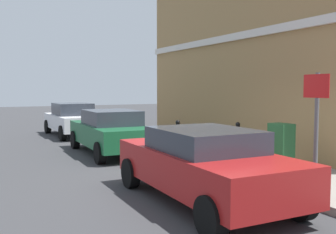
{
  "coord_description": "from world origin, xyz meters",
  "views": [
    {
      "loc": [
        -4.86,
        -7.76,
        2.16
      ],
      "look_at": [
        1.05,
        3.66,
        1.2
      ],
      "focal_mm": 41.45,
      "sensor_mm": 36.0,
      "label": 1
    }
  ],
  "objects_px": {
    "car_red": "(204,163)",
    "utility_cabinet": "(281,149)",
    "bollard_near_cabinet": "(238,139)",
    "car_white": "(72,119)",
    "car_green": "(111,131)",
    "street_sign": "(316,115)",
    "bollard_far_kerb": "(178,136)"
  },
  "relations": [
    {
      "from": "street_sign",
      "to": "car_red",
      "type": "bearing_deg",
      "value": 152.65
    },
    {
      "from": "car_red",
      "to": "utility_cabinet",
      "type": "distance_m",
      "value": 3.01
    },
    {
      "from": "car_red",
      "to": "car_green",
      "type": "distance_m",
      "value": 6.0
    },
    {
      "from": "car_red",
      "to": "utility_cabinet",
      "type": "relative_size",
      "value": 3.77
    },
    {
      "from": "car_green",
      "to": "street_sign",
      "type": "xyz_separation_m",
      "value": [
        1.64,
        -6.97,
        0.91
      ]
    },
    {
      "from": "car_red",
      "to": "bollard_near_cabinet",
      "type": "distance_m",
      "value": 4.07
    },
    {
      "from": "bollard_near_cabinet",
      "to": "bollard_far_kerb",
      "type": "height_order",
      "value": "same"
    },
    {
      "from": "car_green",
      "to": "car_white",
      "type": "height_order",
      "value": "car_white"
    },
    {
      "from": "car_white",
      "to": "bollard_far_kerb",
      "type": "distance_m",
      "value": 7.35
    },
    {
      "from": "car_red",
      "to": "car_white",
      "type": "distance_m",
      "value": 11.37
    },
    {
      "from": "street_sign",
      "to": "car_green",
      "type": "bearing_deg",
      "value": 103.28
    },
    {
      "from": "bollard_near_cabinet",
      "to": "street_sign",
      "type": "relative_size",
      "value": 0.45
    },
    {
      "from": "bollard_far_kerb",
      "to": "street_sign",
      "type": "bearing_deg",
      "value": -88.47
    },
    {
      "from": "car_white",
      "to": "bollard_near_cabinet",
      "type": "xyz_separation_m",
      "value": [
        2.7,
        -8.57,
        -0.05
      ]
    },
    {
      "from": "car_red",
      "to": "car_white",
      "type": "bearing_deg",
      "value": -0.23
    },
    {
      "from": "bollard_near_cabinet",
      "to": "bollard_far_kerb",
      "type": "distance_m",
      "value": 1.83
    },
    {
      "from": "car_red",
      "to": "bollard_far_kerb",
      "type": "bearing_deg",
      "value": -21.52
    },
    {
      "from": "utility_cabinet",
      "to": "car_red",
      "type": "bearing_deg",
      "value": -161.42
    },
    {
      "from": "car_green",
      "to": "utility_cabinet",
      "type": "bearing_deg",
      "value": -151.06
    },
    {
      "from": "car_red",
      "to": "bollard_near_cabinet",
      "type": "height_order",
      "value": "car_red"
    },
    {
      "from": "car_red",
      "to": "street_sign",
      "type": "relative_size",
      "value": 1.89
    },
    {
      "from": "car_white",
      "to": "bollard_near_cabinet",
      "type": "relative_size",
      "value": 4.01
    },
    {
      "from": "car_green",
      "to": "street_sign",
      "type": "distance_m",
      "value": 7.21
    },
    {
      "from": "utility_cabinet",
      "to": "bollard_far_kerb",
      "type": "bearing_deg",
      "value": 109.23
    },
    {
      "from": "car_white",
      "to": "bollard_near_cabinet",
      "type": "height_order",
      "value": "car_white"
    },
    {
      "from": "car_red",
      "to": "bollard_far_kerb",
      "type": "xyz_separation_m",
      "value": [
        1.73,
        4.17,
        -0.04
      ]
    },
    {
      "from": "car_red",
      "to": "utility_cabinet",
      "type": "height_order",
      "value": "car_red"
    },
    {
      "from": "car_red",
      "to": "street_sign",
      "type": "bearing_deg",
      "value": -116.31
    },
    {
      "from": "car_red",
      "to": "utility_cabinet",
      "type": "xyz_separation_m",
      "value": [
        2.85,
        0.96,
        -0.06
      ]
    },
    {
      "from": "car_green",
      "to": "bollard_near_cabinet",
      "type": "relative_size",
      "value": 4.15
    },
    {
      "from": "car_white",
      "to": "utility_cabinet",
      "type": "relative_size",
      "value": 3.62
    },
    {
      "from": "bollard_near_cabinet",
      "to": "street_sign",
      "type": "height_order",
      "value": "street_sign"
    }
  ]
}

